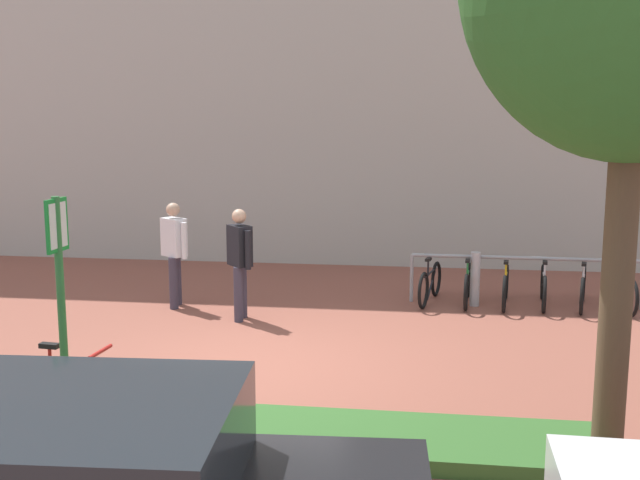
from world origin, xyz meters
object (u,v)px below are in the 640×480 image
Objects in this scene: bike_rack_cluster at (524,285)px; person_suited_navy at (240,257)px; bollard_steel at (475,279)px; person_shirt_white at (174,248)px; bike_at_sign at (68,392)px; parking_sign_post at (60,280)px.

person_suited_navy is at bearing -161.56° from bike_rack_cluster.
person_shirt_white reaches higher than bollard_steel.
bike_at_sign is 7.69m from bike_rack_cluster.
bike_at_sign is 4.30m from person_suited_navy.
bike_at_sign is 7.07m from bollard_steel.
parking_sign_post is 1.41× the size of bike_at_sign.
parking_sign_post is 0.63× the size of bike_rack_cluster.
bollard_steel is (-0.81, -0.12, 0.10)m from bike_rack_cluster.
parking_sign_post is 7.22m from bollard_steel.
bollard_steel is 0.52× the size of person_suited_navy.
bike_at_sign is at bearing -84.43° from person_shirt_white.
bollard_steel is 3.91m from person_suited_navy.
person_suited_navy is 1.00× the size of person_shirt_white.
person_suited_navy and person_shirt_white have the same top height.
bike_rack_cluster is at bearing 8.55° from person_shirt_white.
bollard_steel is (4.36, 5.66, -1.10)m from parking_sign_post.
bike_at_sign is 4.87m from person_shirt_white.
bollard_steel is (4.40, 5.54, 0.10)m from bike_at_sign.
person_suited_navy reaches higher than bike_at_sign.
person_suited_navy reaches higher than bike_rack_cluster.
person_shirt_white is at bearing 153.37° from person_suited_navy.
bike_at_sign is (-0.04, 0.12, -1.20)m from parking_sign_post.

